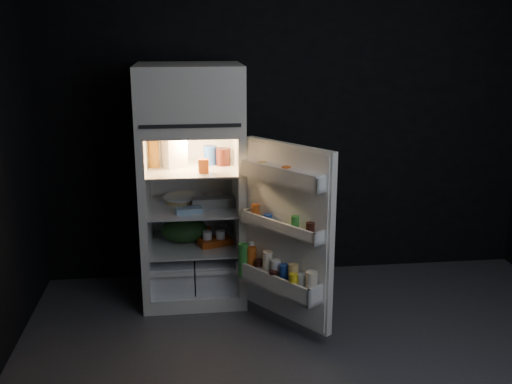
{
  "coord_description": "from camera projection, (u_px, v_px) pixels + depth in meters",
  "views": [
    {
      "loc": [
        -0.84,
        -3.07,
        2.03
      ],
      "look_at": [
        -0.36,
        1.0,
        0.9
      ],
      "focal_mm": 42.0,
      "sensor_mm": 36.0,
      "label": 1
    }
  ],
  "objects": [
    {
      "name": "fridge_door",
      "position": [
        284.0,
        238.0,
        3.99
      ],
      "size": [
        0.58,
        0.69,
        1.22
      ],
      "color": "white",
      "rests_on": "ground"
    },
    {
      "name": "small_carton",
      "position": [
        204.0,
        166.0,
        4.27
      ],
      "size": [
        0.08,
        0.06,
        0.1
      ],
      "primitive_type": "cube",
      "rotation": [
        0.0,
        0.0,
        -0.14
      ],
      "color": "orange",
      "rests_on": "refrigerator"
    },
    {
      "name": "small_can_red",
      "position": [
        207.0,
        232.0,
        4.71
      ],
      "size": [
        0.09,
        0.09,
        0.09
      ],
      "primitive_type": "cylinder",
      "rotation": [
        0.0,
        0.0,
        0.26
      ],
      "color": "#AB400E",
      "rests_on": "refrigerator"
    },
    {
      "name": "flat_package",
      "position": [
        189.0,
        210.0,
        4.35
      ],
      "size": [
        0.2,
        0.12,
        0.04
      ],
      "primitive_type": "cube",
      "rotation": [
        0.0,
        0.0,
        0.15
      ],
      "color": "#80A6C5",
      "rests_on": "refrigerator"
    },
    {
      "name": "mayo_jar",
      "position": [
        210.0,
        155.0,
        4.53
      ],
      "size": [
        0.11,
        0.11,
        0.14
      ],
      "primitive_type": "cylinder",
      "rotation": [
        0.0,
        0.0,
        -0.13
      ],
      "color": "#1C409C",
      "rests_on": "refrigerator"
    },
    {
      "name": "produce_bag",
      "position": [
        184.0,
        229.0,
        4.62
      ],
      "size": [
        0.42,
        0.38,
        0.2
      ],
      "primitive_type": "ellipsoid",
      "rotation": [
        0.0,
        0.0,
        0.26
      ],
      "color": "#193815",
      "rests_on": "refrigerator"
    },
    {
      "name": "egg_carton",
      "position": [
        213.0,
        202.0,
        4.5
      ],
      "size": [
        0.32,
        0.12,
        0.07
      ],
      "primitive_type": "cube",
      "rotation": [
        0.0,
        0.0,
        0.02
      ],
      "color": "gray",
      "rests_on": "refrigerator"
    },
    {
      "name": "yogurt_tray",
      "position": [
        215.0,
        242.0,
        4.57
      ],
      "size": [
        0.28,
        0.21,
        0.05
      ],
      "primitive_type": "cube",
      "rotation": [
        0.0,
        0.0,
        0.32
      ],
      "color": "#AB400E",
      "rests_on": "refrigerator"
    },
    {
      "name": "wall_back",
      "position": [
        289.0,
        114.0,
        4.85
      ],
      "size": [
        4.0,
        0.0,
        2.7
      ],
      "primitive_type": "cube",
      "color": "black",
      "rests_on": "ground"
    },
    {
      "name": "jam_jar",
      "position": [
        223.0,
        157.0,
        4.5
      ],
      "size": [
        0.13,
        0.13,
        0.13
      ],
      "primitive_type": "cylinder",
      "rotation": [
        0.0,
        0.0,
        0.18
      ],
      "color": "black",
      "rests_on": "refrigerator"
    },
    {
      "name": "small_can_silver",
      "position": [
        224.0,
        231.0,
        4.75
      ],
      "size": [
        0.08,
        0.08,
        0.09
      ],
      "primitive_type": "cylinder",
      "rotation": [
        0.0,
        0.0,
        0.18
      ],
      "color": "silver",
      "rests_on": "refrigerator"
    },
    {
      "name": "wall_front",
      "position": [
        508.0,
        292.0,
        1.59
      ],
      "size": [
        4.0,
        0.0,
        2.7
      ],
      "primitive_type": "cube",
      "color": "black",
      "rests_on": "ground"
    },
    {
      "name": "milk_jug",
      "position": [
        174.0,
        151.0,
        4.43
      ],
      "size": [
        0.2,
        0.2,
        0.24
      ],
      "primitive_type": "cube",
      "rotation": [
        0.0,
        0.0,
        0.42
      ],
      "color": "white",
      "rests_on": "refrigerator"
    },
    {
      "name": "wrapped_pkg",
      "position": [
        215.0,
        197.0,
        4.66
      ],
      "size": [
        0.13,
        0.12,
        0.05
      ],
      "primitive_type": "cube",
      "rotation": [
        0.0,
        0.0,
        -0.26
      ],
      "color": "beige",
      "rests_on": "refrigerator"
    },
    {
      "name": "amber_bottle",
      "position": [
        154.0,
        153.0,
        4.43
      ],
      "size": [
        0.09,
        0.09,
        0.22
      ],
      "primitive_type": "cylinder",
      "rotation": [
        0.0,
        0.0,
        0.13
      ],
      "color": "#BA731D",
      "rests_on": "refrigerator"
    },
    {
      "name": "pie",
      "position": [
        183.0,
        200.0,
        4.62
      ],
      "size": [
        0.31,
        0.31,
        0.04
      ],
      "primitive_type": "cylinder",
      "rotation": [
        0.0,
        0.0,
        -0.15
      ],
      "color": "tan",
      "rests_on": "refrigerator"
    },
    {
      "name": "refrigerator",
      "position": [
        192.0,
        176.0,
        4.5
      ],
      "size": [
        0.76,
        0.71,
        1.78
      ],
      "color": "white",
      "rests_on": "ground"
    },
    {
      "name": "floor",
      "position": [
        335.0,
        379.0,
        3.58
      ],
      "size": [
        4.0,
        3.4,
        0.0
      ],
      "primitive_type": "cube",
      "color": "#48484D",
      "rests_on": "ground"
    }
  ]
}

